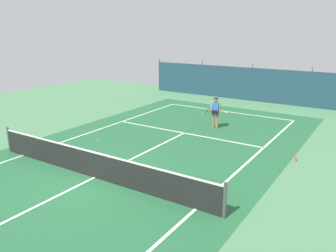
% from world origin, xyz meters
% --- Properties ---
extents(ground_plane, '(36.00, 36.00, 0.00)m').
position_xyz_m(ground_plane, '(0.00, 0.00, 0.00)').
color(ground_plane, '#4C8456').
extents(court_surface, '(11.02, 26.60, 0.01)m').
position_xyz_m(court_surface, '(0.00, 0.00, 0.00)').
color(court_surface, '#236038').
rests_on(court_surface, ground).
extents(tennis_net, '(10.12, 0.10, 1.10)m').
position_xyz_m(tennis_net, '(0.00, 0.00, 0.51)').
color(tennis_net, black).
rests_on(tennis_net, ground).
extents(back_fence, '(16.30, 0.98, 2.70)m').
position_xyz_m(back_fence, '(-0.00, 16.55, 0.67)').
color(back_fence, '#1E3D4C').
rests_on(back_fence, ground).
extents(tennis_player, '(0.70, 0.76, 1.64)m').
position_xyz_m(tennis_player, '(0.92, 8.06, 0.96)').
color(tennis_player, '#9E7051').
rests_on(tennis_player, ground).
extents(tennis_ball_near_player, '(0.07, 0.07, 0.07)m').
position_xyz_m(tennis_ball_near_player, '(-2.82, 3.11, 0.03)').
color(tennis_ball_near_player, '#CCDB33').
rests_on(tennis_ball_near_player, ground).
extents(tennis_ball_midcourt, '(0.07, 0.07, 0.07)m').
position_xyz_m(tennis_ball_midcourt, '(0.01, 4.93, 0.03)').
color(tennis_ball_midcourt, '#CCDB33').
rests_on(tennis_ball_midcourt, ground).
extents(tennis_ball_by_sideline, '(0.07, 0.07, 0.07)m').
position_xyz_m(tennis_ball_by_sideline, '(-1.05, 10.46, 0.03)').
color(tennis_ball_by_sideline, '#CCDB33').
rests_on(tennis_ball_by_sideline, ground).
extents(parked_car, '(2.20, 4.30, 1.68)m').
position_xyz_m(parked_car, '(2.12, 18.53, 0.84)').
color(parked_car, silver).
rests_on(parked_car, ground).
extents(water_bottle, '(0.08, 0.08, 0.24)m').
position_xyz_m(water_bottle, '(5.68, 5.52, 0.12)').
color(water_bottle, '#D84C38').
rests_on(water_bottle, ground).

